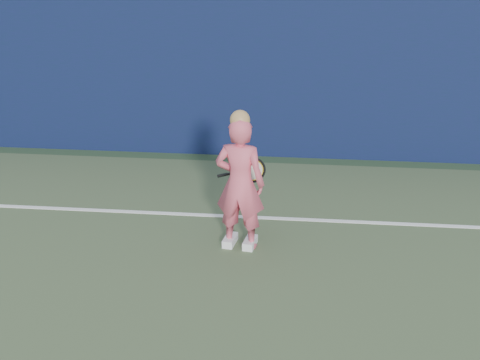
# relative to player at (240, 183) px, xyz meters

# --- Properties ---
(backstop_wall) EXTENTS (24.00, 0.40, 2.50)m
(backstop_wall) POSITION_rel_player_xyz_m (0.79, 3.26, 0.47)
(backstop_wall) COLOR #0C1934
(backstop_wall) RESTS_ON ground
(player) EXTENTS (0.62, 0.45, 1.63)m
(player) POSITION_rel_player_xyz_m (0.00, 0.00, 0.00)
(player) COLOR #E1576C
(player) RESTS_ON ground
(racket) EXTENTS (0.59, 0.14, 0.32)m
(racket) POSITION_rel_player_xyz_m (0.07, 0.44, -0.01)
(racket) COLOR black
(racket) RESTS_ON ground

